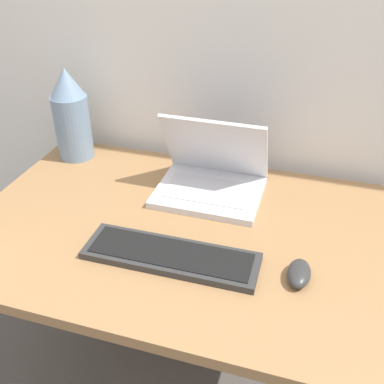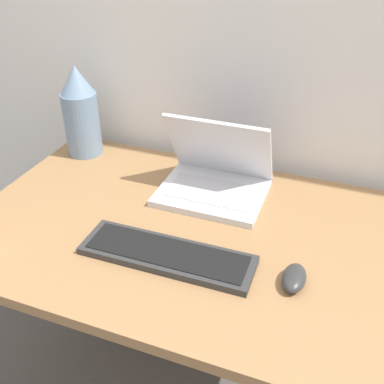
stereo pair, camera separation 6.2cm
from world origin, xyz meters
TOP-DOWN VIEW (x-y plane):
  - desk at (0.00, 0.38)m, footprint 1.12×0.75m
  - laptop at (0.04, 0.57)m, footprint 0.30×0.25m
  - keyboard at (0.02, 0.24)m, footprint 0.43×0.13m
  - mouse at (0.32, 0.27)m, footprint 0.05×0.10m
  - vase at (-0.46, 0.65)m, footprint 0.12×0.12m

SIDE VIEW (x-z plane):
  - desk at x=0.00m, z-range 0.27..1.00m
  - keyboard at x=0.02m, z-range 0.73..0.75m
  - mouse at x=0.32m, z-range 0.73..0.77m
  - laptop at x=0.04m, z-range 0.67..0.90m
  - vase at x=-0.46m, z-range 0.73..1.03m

